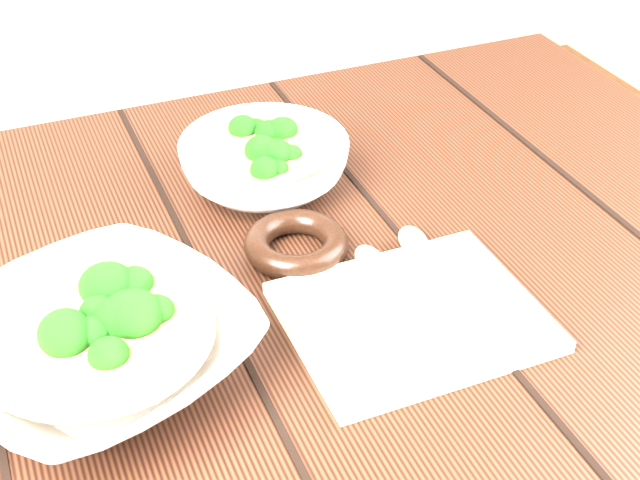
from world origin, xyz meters
TOP-DOWN VIEW (x-y plane):
  - table at (0.00, 0.00)m, footprint 1.20×0.80m
  - soup_bowl_front at (-0.13, -0.06)m, footprint 0.31×0.31m
  - soup_bowl_back at (0.09, 0.16)m, footprint 0.19×0.19m
  - trivet at (0.07, 0.03)m, footprint 0.12×0.12m
  - napkin at (0.13, -0.10)m, footprint 0.22×0.18m
  - spoon_left at (0.12, -0.06)m, footprint 0.04×0.18m
  - spoon_right at (0.17, -0.04)m, footprint 0.06×0.18m

SIDE VIEW (x-z plane):
  - table at x=0.00m, z-range 0.26..1.01m
  - napkin at x=0.13m, z-range 0.75..0.76m
  - trivet at x=0.07m, z-range 0.75..0.77m
  - spoon_left at x=0.12m, z-range 0.76..0.77m
  - spoon_right at x=0.17m, z-range 0.76..0.77m
  - soup_bowl_back at x=0.09m, z-range 0.75..0.81m
  - soup_bowl_front at x=-0.13m, z-range 0.75..0.82m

